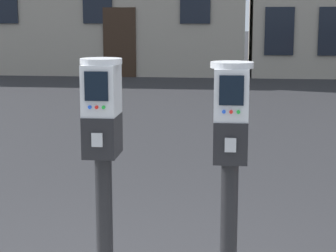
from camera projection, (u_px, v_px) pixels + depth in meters
name	position (u px, v px, depth m)	size (l,w,h in m)	color
parking_meter_near_kerb	(103.00, 144.00, 3.05)	(0.22, 0.25, 1.43)	black
parking_meter_twin_adjacent	(230.00, 148.00, 2.98)	(0.22, 0.25, 1.42)	black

